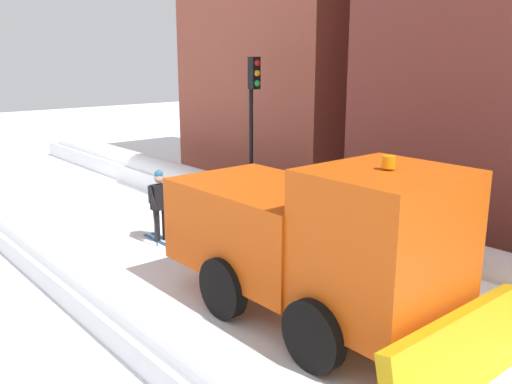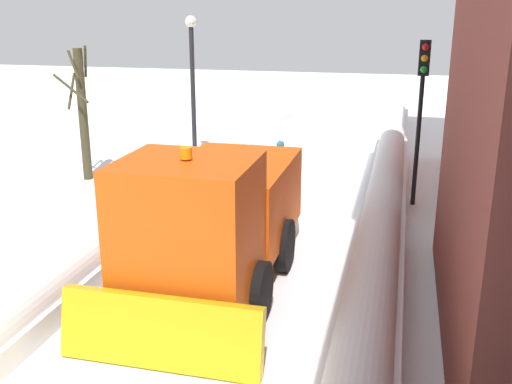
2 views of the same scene
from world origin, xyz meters
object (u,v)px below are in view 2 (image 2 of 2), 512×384
Objects in this scene: skier at (280,169)px; plow_truck at (214,216)px; traffic_light_pole at (422,92)px; bare_tree_near at (82,112)px; street_lamp at (192,70)px.

plow_truck is at bearing 88.43° from skier.
bare_tree_near is (10.11, -0.26, -0.98)m from traffic_light_pole.
traffic_light_pole is (-3.77, -6.17, 1.65)m from plow_truck.
street_lamp is at bearing -68.26° from plow_truck.
bare_tree_near is (6.50, -1.00, 1.15)m from skier.
street_lamp is (7.67, -3.61, 0.06)m from traffic_light_pole.
bare_tree_near reaches higher than skier.
traffic_light_pole reaches higher than skier.
street_lamp is at bearing -47.03° from skier.
traffic_light_pole is 1.06× the size of bare_tree_near.
traffic_light_pole is 10.16m from bare_tree_near.
bare_tree_near is (2.45, 3.35, -1.04)m from street_lamp.
street_lamp reaches higher than plow_truck.
plow_truck is 1.19× the size of street_lamp.
bare_tree_near reaches higher than plow_truck.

